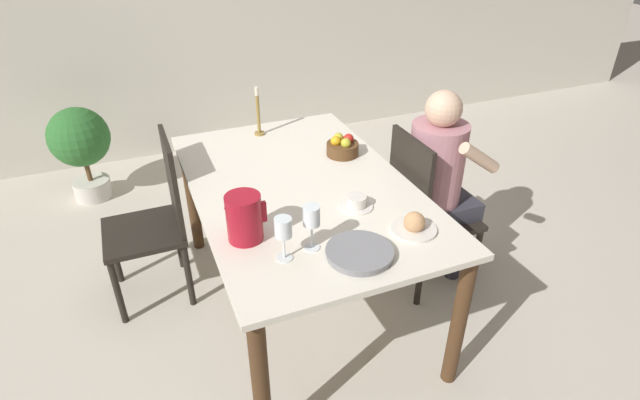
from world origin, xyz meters
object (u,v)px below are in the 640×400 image
(chair_opposite, at_px, (156,218))
(red_pitcher, at_px, (244,218))
(person_seated, at_px, (440,175))
(potted_plant, at_px, (81,143))
(serving_tray, at_px, (360,253))
(fruit_bowl, at_px, (342,147))
(wine_glass_water, at_px, (311,218))
(chair_person_side, at_px, (424,210))
(wine_glass_juice, at_px, (283,230))
(bread_plate, at_px, (414,225))
(teacup_near_person, at_px, (357,203))
(candlestick_tall, at_px, (258,117))

(chair_opposite, relative_size, red_pitcher, 4.66)
(person_seated, bearing_deg, potted_plant, -133.13)
(serving_tray, height_order, fruit_bowl, fruit_bowl)
(person_seated, relative_size, wine_glass_water, 5.87)
(chair_person_side, height_order, wine_glass_juice, wine_glass_juice)
(chair_person_side, distance_m, potted_plant, 2.53)
(chair_person_side, bearing_deg, bread_plate, -39.25)
(person_seated, height_order, serving_tray, person_seated)
(chair_opposite, bearing_deg, person_seated, -107.07)
(chair_opposite, bearing_deg, wine_glass_juice, -155.19)
(chair_opposite, xyz_separation_m, teacup_near_person, (0.86, -0.70, 0.30))
(potted_plant, bearing_deg, teacup_near_person, -57.96)
(chair_person_side, distance_m, fruit_bowl, 0.58)
(chair_person_side, relative_size, person_seated, 0.81)
(person_seated, bearing_deg, chair_person_side, -76.29)
(chair_opposite, height_order, fruit_bowl, chair_opposite)
(chair_opposite, xyz_separation_m, person_seated, (1.49, -0.46, 0.20))
(bread_plate, bearing_deg, candlestick_tall, 104.93)
(person_seated, height_order, candlestick_tall, person_seated)
(chair_opposite, distance_m, red_pitcher, 0.90)
(serving_tray, xyz_separation_m, candlestick_tall, (-0.03, 1.30, 0.10))
(chair_person_side, bearing_deg, teacup_near_person, -67.89)
(red_pitcher, height_order, teacup_near_person, red_pitcher)
(red_pitcher, relative_size, wine_glass_juice, 1.09)
(chair_person_side, xyz_separation_m, candlestick_tall, (-0.72, 0.74, 0.39))
(chair_opposite, xyz_separation_m, potted_plant, (-0.39, 1.31, -0.04))
(wine_glass_juice, height_order, bread_plate, wine_glass_juice)
(person_seated, relative_size, serving_tray, 4.29)
(bread_plate, distance_m, candlestick_tall, 1.27)
(person_seated, distance_m, candlestick_tall, 1.10)
(fruit_bowl, distance_m, candlestick_tall, 0.56)
(red_pitcher, xyz_separation_m, wine_glass_water, (0.23, -0.17, 0.04))
(wine_glass_juice, bearing_deg, bread_plate, -2.46)
(person_seated, height_order, potted_plant, person_seated)
(wine_glass_water, bearing_deg, red_pitcher, 143.83)
(teacup_near_person, distance_m, bread_plate, 0.30)
(potted_plant, bearing_deg, bread_plate, -58.31)
(chair_opposite, bearing_deg, wine_glass_water, -148.61)
(bread_plate, bearing_deg, chair_opposite, 136.36)
(chair_person_side, height_order, chair_opposite, same)
(chair_opposite, height_order, serving_tray, chair_opposite)
(potted_plant, bearing_deg, candlestick_tall, -44.20)
(bread_plate, distance_m, potted_plant, 2.69)
(person_seated, relative_size, red_pitcher, 5.72)
(wine_glass_water, distance_m, wine_glass_juice, 0.13)
(fruit_bowl, relative_size, potted_plant, 0.24)
(bread_plate, bearing_deg, wine_glass_water, 174.01)
(fruit_bowl, bearing_deg, teacup_near_person, -107.54)
(red_pitcher, distance_m, wine_glass_water, 0.29)
(red_pitcher, distance_m, potted_plant, 2.22)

